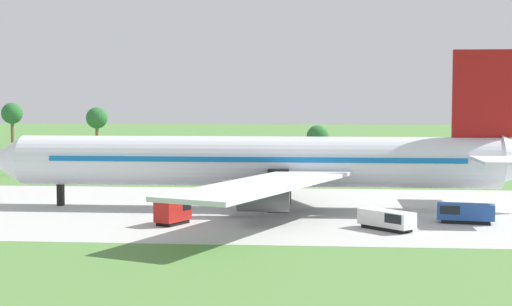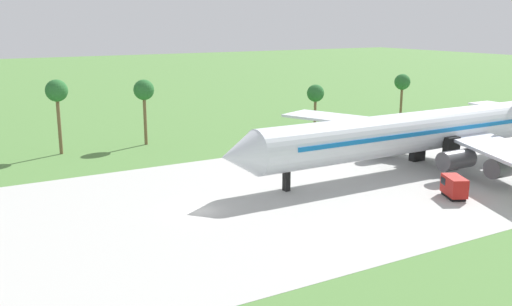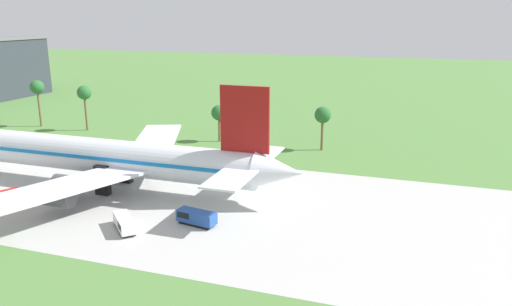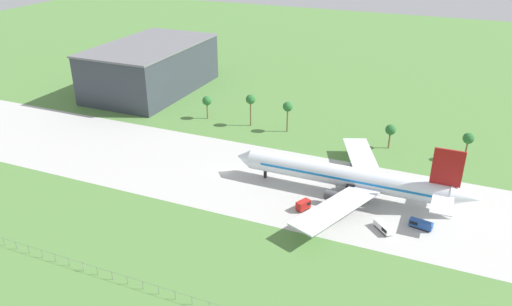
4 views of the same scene
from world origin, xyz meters
name	(u,v)px [view 2 (image 2 of 4)]	position (x,y,z in m)	size (l,w,h in m)	color
ground_plane	(199,211)	(0.00, 0.00, 0.00)	(600.00, 600.00, 0.00)	#517F3D
taxiway_strip	(199,211)	(0.00, 0.00, 0.01)	(320.00, 44.00, 0.02)	#B2B2AD
jet_airliner	(430,130)	(38.78, 1.70, 5.50)	(69.05, 60.93, 18.65)	silver
baggage_tug	(454,186)	(29.58, -11.20, 1.45)	(3.53, 4.45, 2.71)	black
palm_tree_row	(196,95)	(17.12, 38.01, 8.25)	(98.02, 3.60, 12.30)	brown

